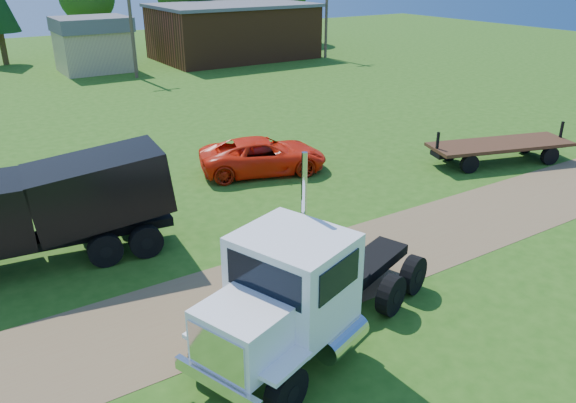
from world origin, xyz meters
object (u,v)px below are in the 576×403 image
white_semi_tractor (296,294)px  flatbed_trailer (500,147)px  orange_pickup (263,156)px  black_dump_truck (53,206)px  spectator_a (342,319)px

white_semi_tractor → flatbed_trailer: size_ratio=1.11×
flatbed_trailer → white_semi_tractor: bearing=-140.5°
white_semi_tractor → orange_pickup: size_ratio=1.40×
white_semi_tractor → black_dump_truck: white_semi_tractor is taller
white_semi_tractor → black_dump_truck: 9.12m
black_dump_truck → orange_pickup: (9.98, 3.65, -1.13)m
flatbed_trailer → spectator_a: (-15.45, -7.28, 0.08)m
orange_pickup → flatbed_trailer: bearing=-98.2°
spectator_a → orange_pickup: bearing=25.0°
black_dump_truck → spectator_a: black_dump_truck is taller
white_semi_tractor → black_dump_truck: size_ratio=0.99×
orange_pickup → flatbed_trailer: flatbed_trailer is taller
black_dump_truck → spectator_a: 10.12m
black_dump_truck → flatbed_trailer: (20.46, -1.45, -1.17)m
black_dump_truck → flatbed_trailer: bearing=2.0°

